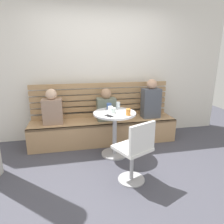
{
  "coord_description": "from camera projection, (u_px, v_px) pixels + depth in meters",
  "views": [
    {
      "loc": [
        -0.58,
        -2.35,
        1.64
      ],
      "look_at": [
        0.04,
        0.66,
        0.75
      ],
      "focal_mm": 32.37,
      "sensor_mm": 36.0,
      "label": 1
    }
  ],
  "objects": [
    {
      "name": "ground",
      "position": [
        119.0,
        177.0,
        2.78
      ],
      "size": [
        8.0,
        8.0,
        0.0
      ],
      "primitive_type": "plane",
      "color": "#42424C"
    },
    {
      "name": "back_wall",
      "position": [
        99.0,
        64.0,
        3.92
      ],
      "size": [
        5.2,
        0.1,
        2.9
      ],
      "primitive_type": "cube",
      "color": "silver",
      "rests_on": "ground"
    },
    {
      "name": "booth_bench",
      "position": [
        104.0,
        131.0,
        3.84
      ],
      "size": [
        2.7,
        0.52,
        0.44
      ],
      "color": "tan",
      "rests_on": "ground"
    },
    {
      "name": "booth_backrest",
      "position": [
        102.0,
        100.0,
        3.92
      ],
      "size": [
        2.65,
        0.04,
        0.67
      ],
      "color": "#A68157",
      "rests_on": "booth_bench"
    },
    {
      "name": "cafe_table",
      "position": [
        115.0,
        125.0,
        3.28
      ],
      "size": [
        0.68,
        0.68,
        0.74
      ],
      "color": "#ADADB2",
      "rests_on": "ground"
    },
    {
      "name": "white_chair",
      "position": [
        136.0,
        150.0,
        2.55
      ],
      "size": [
        0.53,
        0.53,
        0.85
      ],
      "color": "#ADADB2",
      "rests_on": "ground"
    },
    {
      "name": "person_adult",
      "position": [
        151.0,
        101.0,
        3.88
      ],
      "size": [
        0.34,
        0.22,
        0.74
      ],
      "color": "#4C515B",
      "rests_on": "booth_bench"
    },
    {
      "name": "person_child_left",
      "position": [
        106.0,
        106.0,
        3.73
      ],
      "size": [
        0.34,
        0.22,
        0.59
      ],
      "color": "slate",
      "rests_on": "booth_bench"
    },
    {
      "name": "person_child_middle",
      "position": [
        52.0,
        109.0,
        3.53
      ],
      "size": [
        0.34,
        0.22,
        0.62
      ],
      "color": "#9E7F6B",
      "rests_on": "booth_bench"
    },
    {
      "name": "cup_glass_short",
      "position": [
        113.0,
        110.0,
        3.18
      ],
      "size": [
        0.08,
        0.08,
        0.08
      ],
      "primitive_type": "cylinder",
      "color": "silver",
      "rests_on": "cafe_table"
    },
    {
      "name": "cup_mug_blue",
      "position": [
        109.0,
        106.0,
        3.42
      ],
      "size": [
        0.08,
        0.08,
        0.09
      ],
      "primitive_type": "cylinder",
      "color": "#3D5B9E",
      "rests_on": "cafe_table"
    },
    {
      "name": "cup_ceramic_white",
      "position": [
        110.0,
        108.0,
        3.32
      ],
      "size": [
        0.08,
        0.08,
        0.07
      ],
      "primitive_type": "cylinder",
      "color": "white",
      "rests_on": "cafe_table"
    },
    {
      "name": "cup_water_clear",
      "position": [
        118.0,
        105.0,
        3.45
      ],
      "size": [
        0.07,
        0.07,
        0.11
      ],
      "primitive_type": "cylinder",
      "color": "white",
      "rests_on": "cafe_table"
    },
    {
      "name": "cup_tumbler_orange",
      "position": [
        128.0,
        112.0,
        3.05
      ],
      "size": [
        0.07,
        0.07,
        0.1
      ],
      "primitive_type": "cylinder",
      "color": "orange",
      "rests_on": "cafe_table"
    },
    {
      "name": "phone_on_table",
      "position": [
        109.0,
        116.0,
        3.02
      ],
      "size": [
        0.13,
        0.16,
        0.01
      ],
      "primitive_type": "cube",
      "rotation": [
        0.0,
        0.0,
        0.51
      ],
      "color": "black",
      "rests_on": "cafe_table"
    }
  ]
}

